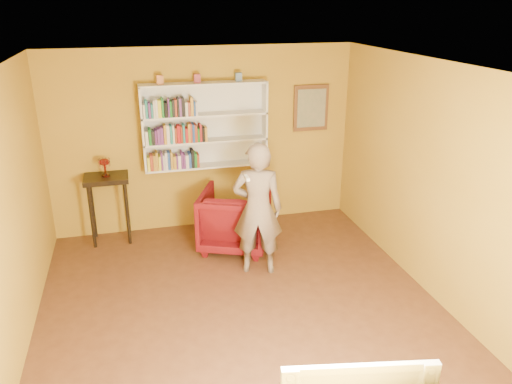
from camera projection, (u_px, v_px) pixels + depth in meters
The scene contains 14 objects.
room_shell at pixel (242, 231), 5.26m from camera, with size 5.30×5.80×2.88m.
bookshelf at pixel (205, 125), 7.23m from camera, with size 1.80×0.29×1.23m.
books_row_lower at pixel (173, 161), 7.19m from camera, with size 0.74×0.19×0.27m.
books_row_middle at pixel (177, 134), 7.06m from camera, with size 0.87×0.19×0.27m.
books_row_upper at pixel (171, 108), 6.91m from camera, with size 0.75×0.18×0.26m.
ornament_left at pixel (160, 80), 6.79m from camera, with size 0.09×0.09×0.12m, color #B16232.
ornament_centre at pixel (197, 78), 6.90m from camera, with size 0.09×0.09×0.12m, color maroon.
ornament_right at pixel (238, 77), 7.04m from camera, with size 0.09×0.09×0.12m, color slate.
framed_painting at pixel (311, 108), 7.60m from camera, with size 0.55×0.05×0.70m.
console_table at pixel (107, 188), 7.03m from camera, with size 0.60×0.46×0.99m.
ruby_lustre at pixel (104, 164), 6.90m from camera, with size 0.16×0.15×0.26m.
armchair at pixel (235, 219), 6.98m from camera, with size 0.91×0.94×0.85m, color #49050D.
person at pixel (258, 209), 6.20m from camera, with size 0.63×0.41×1.72m, color #6A5A4E.
game_remote at pixel (247, 178), 5.61m from camera, with size 0.04×0.15×0.04m, color white.
Camera 1 is at (-1.05, -4.64, 3.30)m, focal length 35.00 mm.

